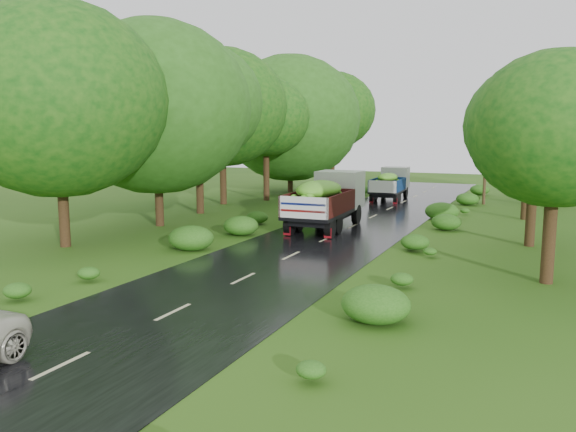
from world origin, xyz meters
The scene contains 9 objects.
ground centered at (0.00, 0.00, 0.00)m, with size 120.00×120.00×0.00m, color #234E10.
road centered at (0.00, 5.00, 0.01)m, with size 6.50×80.00×0.02m, color black.
road_lines centered at (0.00, 6.00, 0.02)m, with size 0.12×69.60×0.00m.
truck_near centered at (-1.07, 15.13, 1.62)m, with size 2.66×6.91×2.87m.
truck_far centered at (-1.21, 28.96, 1.34)m, with size 2.26×5.74×2.38m.
utility_pole centered at (5.43, 29.02, 3.92)m, with size 1.32×0.41×7.62m.
trees_left centered at (-10.02, 21.01, 6.41)m, with size 6.79×34.92×8.80m.
trees_right centered at (9.32, 22.94, 5.41)m, with size 5.01×31.73×7.63m.
shrubs centered at (0.00, 14.00, 0.35)m, with size 11.90×44.00×0.70m.
Camera 1 is at (9.13, -12.35, 4.92)m, focal length 35.00 mm.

